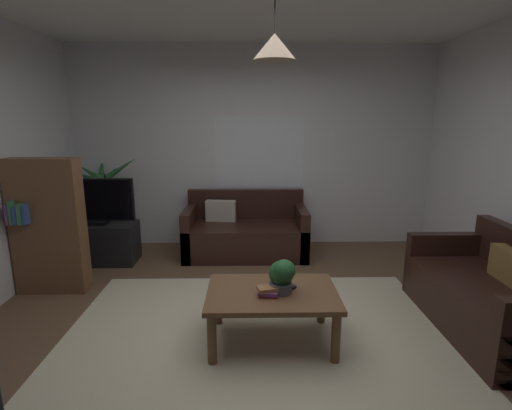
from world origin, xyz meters
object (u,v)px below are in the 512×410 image
at_px(bookshelf_corner, 48,226).
at_px(book_on_table_0, 269,294).
at_px(book_on_table_1, 268,292).
at_px(pendant_lamp, 275,47).
at_px(remote_on_table_0, 287,285).
at_px(tv, 96,201).
at_px(potted_palm_corner, 106,208).
at_px(couch_right_side, 492,299).
at_px(couch_under_window, 245,234).
at_px(potted_plant_on_table, 282,275).
at_px(tv_stand, 100,243).
at_px(book_on_table_2, 268,289).
at_px(coffee_table, 272,299).

bearing_deg(bookshelf_corner, book_on_table_0, -25.80).
bearing_deg(book_on_table_0, book_on_table_1, -125.80).
bearing_deg(pendant_lamp, remote_on_table_0, 34.28).
xyz_separation_m(tv, potted_palm_corner, (-0.07, 0.49, -0.20)).
xyz_separation_m(couch_right_side, pendant_lamp, (-1.89, -0.16, 1.99)).
distance_m(couch_under_window, potted_plant_on_table, 2.15).
distance_m(tv_stand, bookshelf_corner, 0.96).
xyz_separation_m(book_on_table_2, potted_plant_on_table, (0.12, 0.06, 0.09)).
xyz_separation_m(potted_plant_on_table, tv, (-2.13, 1.81, 0.21)).
height_order(tv_stand, pendant_lamp, pendant_lamp).
bearing_deg(book_on_table_1, tv, 137.23).
bearing_deg(remote_on_table_0, tv, -87.18).
relative_size(couch_right_side, bookshelf_corner, 1.11).
distance_m(coffee_table, book_on_table_1, 0.13).
bearing_deg(remote_on_table_0, pendant_lamp, -14.90).
bearing_deg(couch_under_window, couch_right_side, -42.26).
bearing_deg(potted_plant_on_table, tv_stand, 139.40).
distance_m(couch_under_window, tv_stand, 1.84).
relative_size(book_on_table_2, pendant_lamp, 0.27).
height_order(couch_under_window, book_on_table_2, couch_under_window).
relative_size(tv, pendant_lamp, 1.62).
relative_size(tv, bookshelf_corner, 0.67).
xyz_separation_m(couch_right_side, potted_palm_corner, (-4.01, 2.12, 0.32)).
height_order(remote_on_table_0, tv_stand, tv_stand).
height_order(couch_right_side, tv_stand, couch_right_side).
xyz_separation_m(book_on_table_2, tv, (-2.02, 1.86, 0.30)).
bearing_deg(book_on_table_0, potted_palm_corner, 131.57).
xyz_separation_m(tv_stand, bookshelf_corner, (-0.19, -0.82, 0.45)).
xyz_separation_m(potted_plant_on_table, tv_stand, (-2.13, 1.83, -0.34)).
relative_size(book_on_table_0, book_on_table_1, 0.95).
bearing_deg(coffee_table, book_on_table_2, -117.49).
relative_size(book_on_table_0, potted_palm_corner, 0.11).
relative_size(couch_right_side, tv_stand, 1.73).
height_order(bookshelf_corner, pendant_lamp, pendant_lamp).
relative_size(remote_on_table_0, bookshelf_corner, 0.11).
relative_size(couch_right_side, remote_on_table_0, 9.71).
bearing_deg(remote_on_table_0, book_on_table_1, -2.93).
bearing_deg(couch_right_side, couch_under_window, -132.26).
bearing_deg(tv, bookshelf_corner, -103.05).
relative_size(book_on_table_0, remote_on_table_0, 0.91).
height_order(tv_stand, bookshelf_corner, bookshelf_corner).
bearing_deg(tv_stand, pendant_lamp, -41.38).
bearing_deg(book_on_table_0, book_on_table_2, 172.20).
xyz_separation_m(bookshelf_corner, pendant_lamp, (2.24, -0.99, 1.56)).
bearing_deg(coffee_table, bookshelf_corner, 156.14).
height_order(coffee_table, pendant_lamp, pendant_lamp).
distance_m(remote_on_table_0, pendant_lamp, 1.82).
bearing_deg(book_on_table_1, pendant_lamp, 67.27).
distance_m(couch_under_window, book_on_table_2, 2.18).
xyz_separation_m(book_on_table_1, tv, (-2.02, 1.87, 0.33)).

